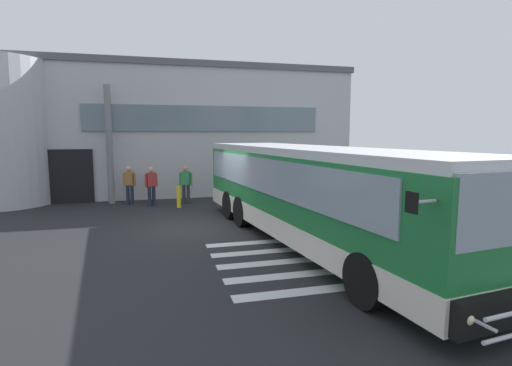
% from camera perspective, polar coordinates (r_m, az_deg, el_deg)
% --- Properties ---
extents(ground_plane, '(80.00, 90.00, 0.02)m').
position_cam_1_polar(ground_plane, '(13.24, -7.81, -6.30)').
color(ground_plane, '#232326').
rests_on(ground_plane, ground).
extents(bay_paint_stripes, '(4.40, 3.96, 0.01)m').
position_cam_1_polar(bay_paint_stripes, '(9.78, 7.30, -11.08)').
color(bay_paint_stripes, silver).
rests_on(bay_paint_stripes, ground).
extents(terminal_building, '(18.92, 13.80, 6.51)m').
position_cam_1_polar(terminal_building, '(24.35, -12.89, 7.41)').
color(terminal_building, '#B7B7BC').
rests_on(terminal_building, ground).
extents(entry_support_column, '(0.28, 0.28, 5.19)m').
position_cam_1_polar(entry_support_column, '(18.29, -20.66, 5.24)').
color(entry_support_column, slate).
rests_on(entry_support_column, ground).
extents(bus_main_foreground, '(3.89, 12.32, 2.70)m').
position_cam_1_polar(bus_main_foreground, '(10.97, 8.26, -1.94)').
color(bus_main_foreground, '#1E7238').
rests_on(bus_main_foreground, ground).
extents(passenger_near_column, '(0.55, 0.35, 1.68)m').
position_cam_1_polar(passenger_near_column, '(17.85, -18.03, -0.05)').
color(passenger_near_column, '#1E2338').
rests_on(passenger_near_column, ground).
extents(passenger_by_doorway, '(0.53, 0.37, 1.68)m').
position_cam_1_polar(passenger_by_doorway, '(17.22, -15.07, -0.20)').
color(passenger_by_doorway, '#1E2338').
rests_on(passenger_by_doorway, ground).
extents(passenger_at_curb_edge, '(0.56, 0.34, 1.68)m').
position_cam_1_polar(passenger_at_curb_edge, '(17.50, -10.24, 0.05)').
color(passenger_at_curb_edge, '#2D2D33').
rests_on(passenger_at_curb_edge, ground).
extents(safety_bollard_yellow, '(0.18, 0.18, 0.90)m').
position_cam_1_polar(safety_bollard_yellow, '(16.63, -11.22, -2.01)').
color(safety_bollard_yellow, yellow).
rests_on(safety_bollard_yellow, ground).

